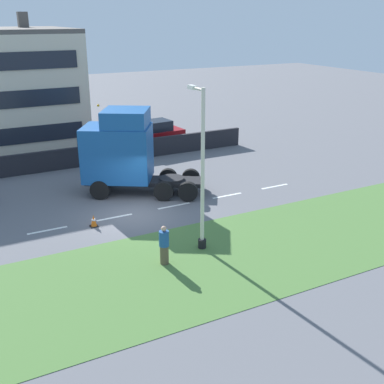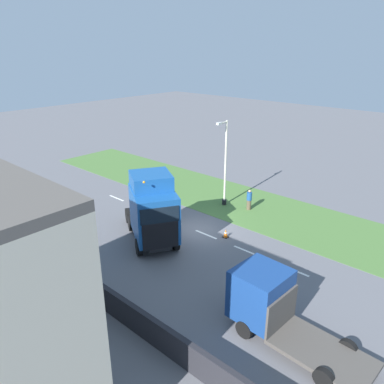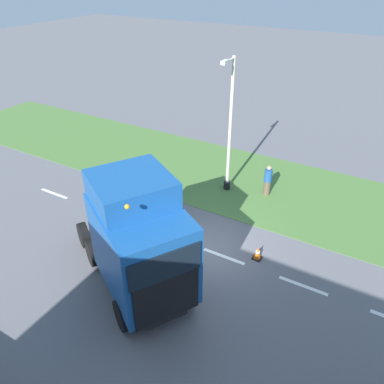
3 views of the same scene
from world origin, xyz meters
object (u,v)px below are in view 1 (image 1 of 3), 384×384
traffic_cone_lead (94,221)px  pedestrian (164,246)px  lamp_post (202,179)px  lorry_cab (123,152)px  parked_car (151,136)px

traffic_cone_lead → pedestrian: bearing=-163.8°
lamp_post → pedestrian: size_ratio=4.13×
lorry_cab → parked_car: lorry_cab is taller
lorry_cab → parked_car: bearing=-1.5°
lorry_cab → traffic_cone_lead: lorry_cab is taller
pedestrian → lorry_cab: bearing=-10.0°
lorry_cab → traffic_cone_lead: (-3.68, 2.88, -2.01)m
parked_car → lamp_post: bearing=158.4°
lorry_cab → pedestrian: (-8.46, 1.48, -1.51)m
lorry_cab → lamp_post: size_ratio=0.99×
parked_car → lamp_post: lamp_post is taller
parked_car → traffic_cone_lead: 13.84m
parked_car → pedestrian: bearing=152.7°
lorry_cab → lamp_post: 7.93m
lamp_post → pedestrian: 3.05m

